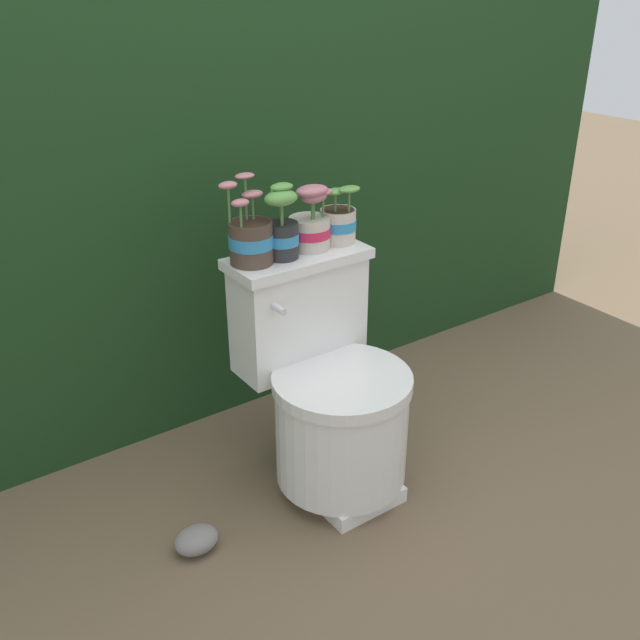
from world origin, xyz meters
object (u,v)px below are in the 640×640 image
Objects in this scene: potted_plant_midleft at (282,229)px; garden_stone at (197,540)px; potted_plant_left at (250,238)px; potted_plant_midright at (338,222)px; potted_plant_middle at (310,224)px; toilet at (329,394)px.

garden_stone is (-0.42, -0.20, -0.74)m from potted_plant_midleft.
potted_plant_left is 1.39× the size of potted_plant_midright.
potted_plant_middle is 0.10m from potted_plant_midright.
toilet is at bearing -69.96° from potted_plant_midleft.
toilet is at bearing -107.72° from potted_plant_middle.
potted_plant_left reaches higher than potted_plant_midright.
toilet is 5.61× the size of garden_stone.
potted_plant_left is at bearing 33.21° from garden_stone.
potted_plant_midright is at bearing 47.56° from toilet.
toilet is 2.82× the size of potted_plant_left.
potted_plant_midleft is at bearing -175.96° from potted_plant_midright.
toilet is 3.93× the size of potted_plant_midright.
potted_plant_left is at bearing 168.78° from potted_plant_midleft.
potted_plant_middle is at bearing 0.31° from potted_plant_left.
potted_plant_midright is (0.10, -0.00, -0.01)m from potted_plant_middle.
garden_stone is at bearing -146.79° from potted_plant_left.
potted_plant_middle reaches higher than garden_stone.
toilet is 3.62× the size of potted_plant_middle.
potted_plant_midright is at bearing 18.83° from garden_stone.
toilet is at bearing 5.87° from garden_stone.
potted_plant_middle is 1.08× the size of potted_plant_midright.
potted_plant_left is 0.20m from potted_plant_middle.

